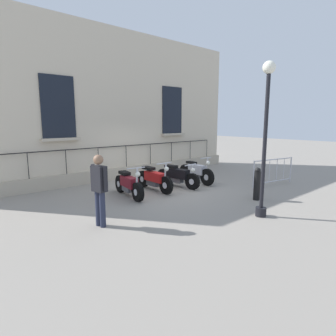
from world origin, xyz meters
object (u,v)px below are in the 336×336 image
at_px(motorcycle_red, 154,179).
at_px(pedestrian_standing, 99,186).
at_px(motorcycle_black, 178,176).
at_px(bollard, 257,184).
at_px(lamppost, 265,133).
at_px(crowd_barrier, 273,171).
at_px(motorcycle_silver, 196,172).
at_px(motorcycle_maroon, 129,185).

height_order(motorcycle_red, pedestrian_standing, pedestrian_standing).
xyz_separation_m(motorcycle_black, bollard, (2.97, 0.69, 0.11)).
bearing_deg(lamppost, crowd_barrier, 114.61).
height_order(motorcycle_black, bollard, bollard).
height_order(crowd_barrier, bollard, bollard).
distance_m(motorcycle_black, crowd_barrier, 3.75).
bearing_deg(motorcycle_silver, motorcycle_red, -92.81).
bearing_deg(bollard, motorcycle_red, -150.97).
bearing_deg(motorcycle_maroon, motorcycle_red, 93.96).
bearing_deg(motorcycle_silver, motorcycle_maroon, -90.42).
bearing_deg(pedestrian_standing, lamppost, 58.77).
height_order(motorcycle_silver, pedestrian_standing, pedestrian_standing).
bearing_deg(motorcycle_black, pedestrian_standing, -67.19).
xyz_separation_m(lamppost, pedestrian_standing, (-2.15, -3.55, -1.22)).
relative_size(motorcycle_maroon, motorcycle_black, 0.97).
xyz_separation_m(motorcycle_black, lamppost, (3.90, -0.61, 1.79)).
height_order(motorcycle_silver, crowd_barrier, motorcycle_silver).
relative_size(motorcycle_red, crowd_barrier, 0.94).
height_order(motorcycle_red, motorcycle_black, motorcycle_red).
height_order(motorcycle_maroon, motorcycle_silver, motorcycle_silver).
distance_m(lamppost, pedestrian_standing, 4.33).
xyz_separation_m(bollard, pedestrian_standing, (-1.22, -4.86, 0.46)).
bearing_deg(lamppost, motorcycle_red, -174.11).
bearing_deg(motorcycle_maroon, motorcycle_silver, 89.58).
distance_m(motorcycle_red, motorcycle_silver, 2.10).
xyz_separation_m(motorcycle_red, motorcycle_black, (0.14, 1.03, -0.00)).
height_order(lamppost, crowd_barrier, lamppost).
height_order(motorcycle_red, crowd_barrier, motorcycle_red).
height_order(motorcycle_maroon, motorcycle_black, motorcycle_maroon).
relative_size(lamppost, crowd_barrier, 1.86).
bearing_deg(bollard, motorcycle_maroon, -136.53).
height_order(motorcycle_red, bollard, motorcycle_red).
bearing_deg(motorcycle_black, crowd_barrier, 53.14).
height_order(crowd_barrier, pedestrian_standing, pedestrian_standing).
relative_size(lamppost, bollard, 3.77).
bearing_deg(motorcycle_maroon, motorcycle_black, 88.49).
bearing_deg(bollard, crowd_barrier, 107.28).
distance_m(motorcycle_maroon, crowd_barrier, 5.67).
distance_m(crowd_barrier, bollard, 2.42).
relative_size(motorcycle_maroon, pedestrian_standing, 1.14).
relative_size(lamppost, pedestrian_standing, 2.28).
height_order(lamppost, bollard, lamppost).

